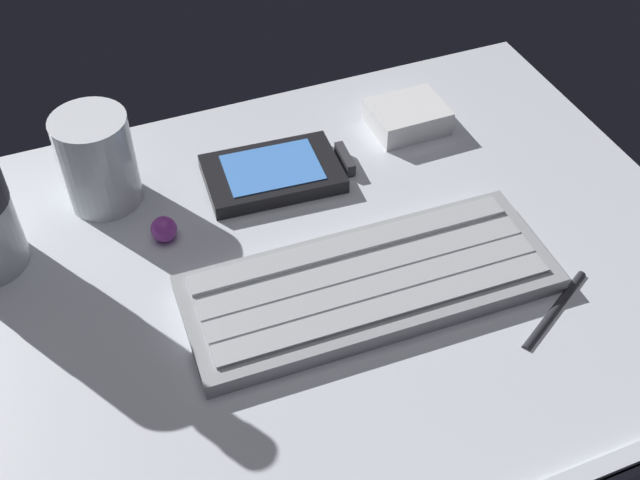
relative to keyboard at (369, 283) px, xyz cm
name	(u,v)px	position (x,y,z in cm)	size (l,w,h in cm)	color
ground_plane	(321,276)	(-2.64, 3.54, -1.79)	(64.00, 48.00, 2.80)	silver
keyboard	(369,283)	(0.00, 0.00, 0.00)	(29.30, 11.81, 1.70)	#93969B
handheld_device	(279,172)	(-1.98, 15.26, -0.08)	(13.18, 8.45, 1.50)	black
juice_cup	(98,163)	(-17.05, 18.41, 3.10)	(6.40, 6.40, 8.50)	silver
charger_block	(407,117)	(12.08, 17.86, 0.39)	(7.00, 5.60, 2.40)	white
trackball_mouse	(164,229)	(-13.46, 11.51, 0.29)	(2.20, 2.20, 2.20)	purple
stylus_pen	(556,308)	(12.36, -7.23, -0.46)	(0.70, 0.70, 9.50)	#26262B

